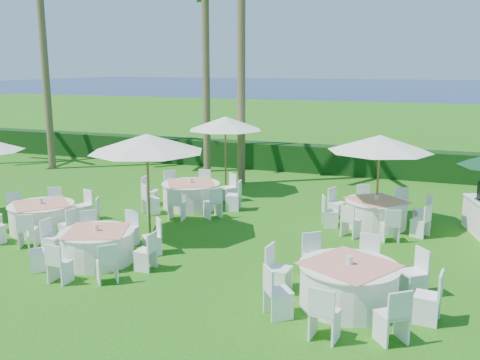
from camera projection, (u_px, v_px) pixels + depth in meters
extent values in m
plane|color=#1D6110|center=(137.00, 253.00, 13.72)|extent=(120.00, 120.00, 0.00)
cube|color=black|center=(273.00, 156.00, 24.58)|extent=(34.00, 1.00, 1.20)
plane|color=#061944|center=(404.00, 89.00, 107.12)|extent=(260.00, 260.00, 0.00)
cylinder|color=white|center=(42.00, 218.00, 15.44)|extent=(1.78, 1.78, 0.77)
cylinder|color=white|center=(41.00, 205.00, 15.35)|extent=(1.86, 1.86, 0.03)
cube|color=tan|center=(41.00, 204.00, 15.35)|extent=(2.03, 2.03, 0.01)
cylinder|color=silver|center=(41.00, 201.00, 15.33)|extent=(0.12, 0.12, 0.17)
cube|color=white|center=(91.00, 214.00, 15.55)|extent=(0.58, 0.58, 0.93)
cube|color=white|center=(83.00, 206.00, 16.47)|extent=(0.55, 0.55, 0.93)
cube|color=white|center=(54.00, 203.00, 16.78)|extent=(0.58, 0.58, 0.93)
cube|color=white|center=(17.00, 207.00, 16.29)|extent=(0.55, 0.55, 0.93)
cube|color=white|center=(28.00, 230.00, 14.06)|extent=(0.58, 0.58, 0.93)
cube|color=white|center=(69.00, 224.00, 14.55)|extent=(0.55, 0.55, 0.93)
cylinder|color=white|center=(98.00, 247.00, 13.02)|extent=(1.74, 1.74, 0.75)
cylinder|color=white|center=(97.00, 232.00, 12.94)|extent=(1.81, 1.81, 0.03)
cube|color=tan|center=(97.00, 231.00, 12.93)|extent=(1.81, 1.81, 0.01)
cylinder|color=silver|center=(96.00, 227.00, 12.91)|extent=(0.12, 0.12, 0.16)
cube|color=white|center=(145.00, 251.00, 12.51)|extent=(0.43, 0.43, 0.90)
cube|color=white|center=(152.00, 237.00, 13.52)|extent=(0.60, 0.60, 0.90)
cube|color=white|center=(129.00, 228.00, 14.23)|extent=(0.43, 0.43, 0.90)
cube|color=white|center=(90.00, 229.00, 14.22)|extent=(0.60, 0.60, 0.90)
cube|color=white|center=(53.00, 237.00, 13.49)|extent=(0.43, 0.43, 0.90)
cube|color=white|center=(38.00, 252.00, 12.48)|extent=(0.60, 0.60, 0.90)
cube|color=white|center=(60.00, 263.00, 11.77)|extent=(0.43, 0.43, 0.90)
cube|color=white|center=(107.00, 263.00, 11.78)|extent=(0.60, 0.60, 0.90)
cylinder|color=white|center=(348.00, 286.00, 10.63)|extent=(1.92, 1.92, 0.83)
cylinder|color=white|center=(349.00, 266.00, 10.54)|extent=(2.00, 2.00, 0.03)
cube|color=tan|center=(349.00, 264.00, 10.53)|extent=(2.11, 2.11, 0.01)
cylinder|color=silver|center=(350.00, 260.00, 10.51)|extent=(0.13, 0.13, 0.18)
cube|color=white|center=(413.00, 273.00, 11.06)|extent=(0.66, 0.66, 1.00)
cube|color=white|center=(367.00, 258.00, 11.92)|extent=(0.52, 0.52, 1.00)
cube|color=white|center=(315.00, 257.00, 12.00)|extent=(0.66, 0.66, 1.00)
cube|color=white|center=(279.00, 269.00, 11.27)|extent=(0.52, 0.52, 1.00)
cube|color=white|center=(278.00, 292.00, 10.15)|extent=(0.66, 0.66, 1.00)
cube|color=white|center=(325.00, 313.00, 9.30)|extent=(0.52, 0.52, 1.00)
cube|color=white|center=(392.00, 315.00, 9.21)|extent=(0.66, 0.66, 1.00)
cube|color=white|center=(428.00, 297.00, 9.94)|extent=(0.52, 0.52, 1.00)
cylinder|color=white|center=(191.00, 196.00, 17.99)|extent=(1.88, 1.88, 0.81)
cylinder|color=white|center=(191.00, 184.00, 17.90)|extent=(1.95, 1.95, 0.03)
cube|color=tan|center=(191.00, 183.00, 17.89)|extent=(2.08, 2.08, 0.01)
cylinder|color=silver|center=(191.00, 180.00, 17.87)|extent=(0.13, 0.13, 0.17)
cube|color=white|center=(233.00, 196.00, 17.66)|extent=(0.52, 0.52, 0.98)
cube|color=white|center=(228.00, 188.00, 18.74)|extent=(0.64, 0.64, 0.98)
cube|color=white|center=(203.00, 184.00, 19.37)|extent=(0.52, 0.52, 0.98)
cube|color=white|center=(172.00, 185.00, 19.18)|extent=(0.64, 0.64, 0.98)
cube|color=white|center=(150.00, 191.00, 18.28)|extent=(0.52, 0.52, 0.98)
cube|color=white|center=(151.00, 199.00, 17.20)|extent=(0.64, 0.64, 0.98)
cube|color=white|center=(177.00, 204.00, 16.57)|extent=(0.52, 0.52, 0.98)
cube|color=white|center=(213.00, 203.00, 16.76)|extent=(0.64, 0.64, 0.98)
cylinder|color=white|center=(376.00, 214.00, 15.89)|extent=(1.77, 1.77, 0.77)
cylinder|color=white|center=(377.00, 201.00, 15.80)|extent=(1.84, 1.84, 0.03)
cube|color=tan|center=(377.00, 200.00, 15.80)|extent=(2.02, 2.02, 0.01)
cylinder|color=silver|center=(377.00, 197.00, 15.78)|extent=(0.12, 0.12, 0.16)
cube|color=white|center=(422.00, 211.00, 15.90)|extent=(0.56, 0.56, 0.92)
cube|color=white|center=(398.00, 203.00, 16.85)|extent=(0.56, 0.56, 0.92)
cube|color=white|center=(365.00, 200.00, 17.22)|extent=(0.56, 0.56, 0.92)
cube|color=white|center=(337.00, 203.00, 16.80)|extent=(0.56, 0.56, 0.92)
cube|color=white|center=(330.00, 212.00, 15.84)|extent=(0.56, 0.56, 0.92)
cube|color=white|center=(351.00, 221.00, 14.89)|extent=(0.56, 0.56, 0.92)
cube|color=white|center=(390.00, 225.00, 14.52)|extent=(0.56, 0.56, 0.92)
cube|color=white|center=(420.00, 220.00, 14.94)|extent=(0.56, 0.56, 0.92)
cylinder|color=brown|center=(148.00, 187.00, 14.83)|extent=(0.07, 0.07, 2.77)
cone|color=silver|center=(147.00, 143.00, 14.56)|extent=(3.20, 3.20, 0.50)
sphere|color=brown|center=(146.00, 137.00, 14.53)|extent=(0.11, 0.11, 0.11)
cylinder|color=brown|center=(226.00, 156.00, 20.02)|extent=(0.07, 0.07, 2.74)
cone|color=silver|center=(225.00, 123.00, 19.76)|extent=(2.79, 2.79, 0.49)
sphere|color=brown|center=(225.00, 119.00, 19.72)|extent=(0.11, 0.11, 0.11)
cylinder|color=brown|center=(378.00, 183.00, 15.70)|extent=(0.06, 0.06, 2.63)
cone|color=silver|center=(380.00, 143.00, 15.45)|extent=(3.03, 3.03, 0.47)
sphere|color=brown|center=(380.00, 138.00, 15.41)|extent=(0.11, 0.11, 0.11)
cylinder|color=brown|center=(43.00, 42.00, 23.63)|extent=(0.32, 0.32, 11.42)
cylinder|color=brown|center=(206.00, 75.00, 23.29)|extent=(0.32, 0.32, 8.54)
cylinder|color=brown|center=(241.00, 56.00, 20.63)|extent=(0.32, 0.32, 10.13)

